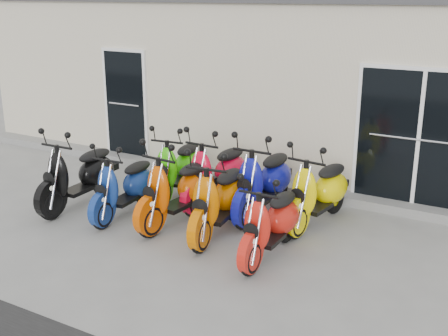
{
  "coord_description": "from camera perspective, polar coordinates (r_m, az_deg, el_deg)",
  "views": [
    {
      "loc": [
        4.14,
        -6.68,
        3.38
      ],
      "look_at": [
        0.0,
        0.6,
        0.75
      ],
      "focal_mm": 45.0,
      "sensor_mm": 36.0,
      "label": 1
    }
  ],
  "objects": [
    {
      "name": "building",
      "position": [
        12.7,
        10.44,
        9.1
      ],
      "size": [
        14.0,
        6.0,
        3.2
      ],
      "primitive_type": "cube",
      "color": "beige",
      "rests_on": "ground"
    },
    {
      "name": "scooter_front_black",
      "position": [
        9.36,
        -14.6,
        0.21
      ],
      "size": [
        0.73,
        1.91,
        1.4
      ],
      "primitive_type": null,
      "rotation": [
        0.0,
        0.0,
        0.02
      ],
      "color": "black",
      "rests_on": "ground"
    },
    {
      "name": "scooter_front_blue",
      "position": [
        8.83,
        -10.11,
        -1.0
      ],
      "size": [
        0.72,
        1.74,
        1.26
      ],
      "primitive_type": null,
      "rotation": [
        0.0,
        0.0,
        0.06
      ],
      "color": "navy",
      "rests_on": "ground"
    },
    {
      "name": "scooter_back_green",
      "position": [
        9.59,
        -4.66,
        0.91
      ],
      "size": [
        0.9,
        1.86,
        1.32
      ],
      "primitive_type": null,
      "rotation": [
        0.0,
        0.0,
        0.14
      ],
      "color": "#39D40B",
      "rests_on": "ground"
    },
    {
      "name": "scooter_front_orange_a",
      "position": [
        8.42,
        -4.65,
        -1.21
      ],
      "size": [
        0.86,
        1.94,
        1.39
      ],
      "primitive_type": null,
      "rotation": [
        0.0,
        0.0,
        -0.09
      ],
      "color": "#CE4B01",
      "rests_on": "ground"
    },
    {
      "name": "front_step",
      "position": [
        10.18,
        3.95,
        -1.54
      ],
      "size": [
        14.0,
        0.4,
        0.15
      ],
      "primitive_type": "cube",
      "color": "gray",
      "rests_on": "ground"
    },
    {
      "name": "scooter_front_orange_b",
      "position": [
        7.99,
        -0.51,
        -2.21
      ],
      "size": [
        0.91,
        1.95,
        1.39
      ],
      "primitive_type": null,
      "rotation": [
        0.0,
        0.0,
        0.12
      ],
      "color": "#D16300",
      "rests_on": "ground"
    },
    {
      "name": "scooter_back_blue",
      "position": [
        8.72,
        4.1,
        -0.39
      ],
      "size": [
        0.71,
        1.94,
        1.43
      ],
      "primitive_type": null,
      "rotation": [
        0.0,
        0.0,
        0.0
      ],
      "color": "#101497",
      "rests_on": "ground"
    },
    {
      "name": "door_right",
      "position": [
        9.23,
        19.24,
        3.17
      ],
      "size": [
        2.02,
        0.08,
        2.22
      ],
      "primitive_type": "cube",
      "color": "black",
      "rests_on": "front_step"
    },
    {
      "name": "scooter_front_red",
      "position": [
        7.36,
        4.82,
        -4.6
      ],
      "size": [
        0.62,
        1.7,
        1.25
      ],
      "primitive_type": null,
      "rotation": [
        0.0,
        0.0,
        0.0
      ],
      "color": "red",
      "rests_on": "ground"
    },
    {
      "name": "scooter_back_red",
      "position": [
        9.14,
        -0.73,
        0.36
      ],
      "size": [
        0.79,
        1.92,
        1.39
      ],
      "primitive_type": null,
      "rotation": [
        0.0,
        0.0,
        -0.05
      ],
      "color": "red",
      "rests_on": "ground"
    },
    {
      "name": "ground",
      "position": [
        8.55,
        -2.0,
        -5.85
      ],
      "size": [
        80.0,
        80.0,
        0.0
      ],
      "primitive_type": "plane",
      "color": "gray",
      "rests_on": "ground"
    },
    {
      "name": "scooter_back_yellow",
      "position": [
        8.45,
        9.63,
        -1.42
      ],
      "size": [
        0.9,
        1.92,
        1.37
      ],
      "primitive_type": null,
      "rotation": [
        0.0,
        0.0,
        -0.13
      ],
      "color": "#FFE600",
      "rests_on": "ground"
    },
    {
      "name": "door_left",
      "position": [
        11.69,
        -9.95,
        6.73
      ],
      "size": [
        1.07,
        0.08,
        2.22
      ],
      "primitive_type": "cube",
      "color": "black",
      "rests_on": "front_step"
    }
  ]
}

